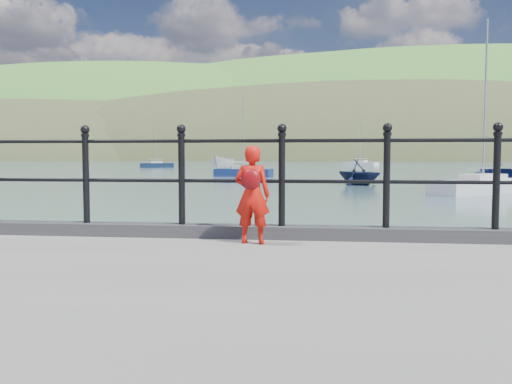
# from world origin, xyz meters

# --- Properties ---
(ground) EXTENTS (600.00, 600.00, 0.00)m
(ground) POSITION_xyz_m (0.00, 0.00, 0.00)
(ground) COLOR #2D4251
(ground) RESTS_ON ground
(kerb) EXTENTS (60.00, 0.30, 0.15)m
(kerb) POSITION_xyz_m (0.00, -0.15, 1.07)
(kerb) COLOR #28282B
(kerb) RESTS_ON quay
(railing) EXTENTS (18.11, 0.11, 1.20)m
(railing) POSITION_xyz_m (0.00, -0.15, 1.82)
(railing) COLOR black
(railing) RESTS_ON kerb
(far_shore) EXTENTS (830.00, 200.00, 156.00)m
(far_shore) POSITION_xyz_m (38.34, 239.41, -22.57)
(far_shore) COLOR #333A21
(far_shore) RESTS_ON ground
(child) EXTENTS (0.42, 0.34, 1.09)m
(child) POSITION_xyz_m (0.30, -0.55, 1.55)
(child) COLOR red
(child) RESTS_ON quay
(launch_blue) EXTENTS (6.08, 7.13, 1.25)m
(launch_blue) POSITION_xyz_m (16.79, 41.26, 0.63)
(launch_blue) COLOR #121A4F
(launch_blue) RESTS_ON ground
(launch_white) EXTENTS (2.81, 4.89, 1.78)m
(launch_white) POSITION_xyz_m (-10.16, 55.08, 0.89)
(launch_white) COLOR silver
(launch_white) RESTS_ON ground
(launch_navy) EXTENTS (4.27, 4.22, 1.71)m
(launch_navy) POSITION_xyz_m (3.46, 29.28, 0.85)
(launch_navy) COLOR black
(launch_navy) RESTS_ON ground
(sailboat_port) EXTENTS (5.45, 2.67, 7.69)m
(sailboat_port) POSITION_xyz_m (-6.04, 42.29, 0.34)
(sailboat_port) COLOR navy
(sailboat_port) RESTS_ON ground
(sailboat_near) EXTENTS (6.22, 5.55, 8.96)m
(sailboat_near) POSITION_xyz_m (9.22, 22.27, 0.34)
(sailboat_near) COLOR silver
(sailboat_near) RESTS_ON ground
(sailboat_left) EXTENTS (5.38, 3.19, 7.44)m
(sailboat_left) POSITION_xyz_m (-24.30, 74.77, 0.34)
(sailboat_left) COLOR #0E1C32
(sailboat_left) RESTS_ON ground
(sailboat_deep) EXTENTS (6.34, 4.99, 9.31)m
(sailboat_deep) POSITION_xyz_m (7.69, 89.74, 0.34)
(sailboat_deep) COLOR silver
(sailboat_deep) RESTS_ON ground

